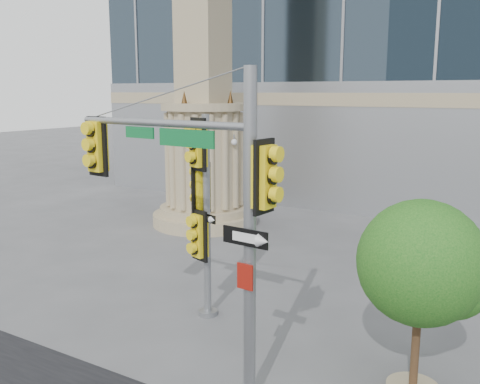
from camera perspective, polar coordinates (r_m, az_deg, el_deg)
The scene contains 5 objects.
ground at distance 12.68m, azimuth -4.91°, elevation -15.41°, with size 120.00×120.00×0.00m, color #545456.
monument at distance 22.20m, azimuth -3.91°, elevation 10.54°, with size 4.40×4.40×16.60m.
main_signal_pole at distance 9.69m, azimuth -4.18°, elevation -0.42°, with size 4.63×0.79×5.99m.
secondary_signal_pole at distance 12.99m, azimuth -4.12°, elevation -0.92°, with size 0.87×0.81×5.04m.
street_tree at distance 10.30m, azimuth 18.97°, elevation -7.69°, with size 2.36×2.31×3.68m.
Camera 1 is at (6.79, -9.14, 5.58)m, focal length 40.00 mm.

